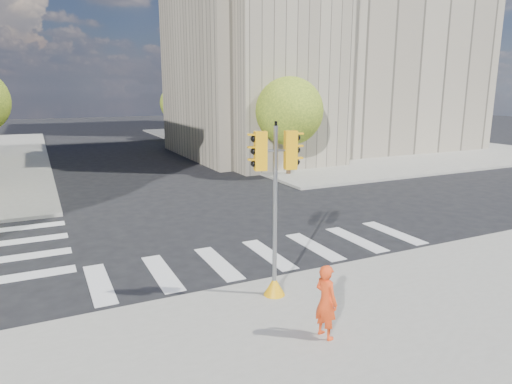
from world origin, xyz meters
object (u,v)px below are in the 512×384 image
photographer (326,301)px  lamp_far (201,98)px  lamp_near (267,101)px  traffic_signal (275,225)px

photographer → lamp_far: bearing=-24.1°
lamp_near → traffic_signal: 21.42m
lamp_far → traffic_signal: lamp_far is taller
traffic_signal → photographer: size_ratio=2.73×
lamp_far → traffic_signal: 34.47m
lamp_near → photographer: 23.63m
lamp_near → traffic_signal: (-9.49, -19.04, -2.53)m
lamp_near → traffic_signal: size_ratio=1.80×
lamp_near → lamp_far: same height
lamp_near → traffic_signal: bearing=-116.5°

